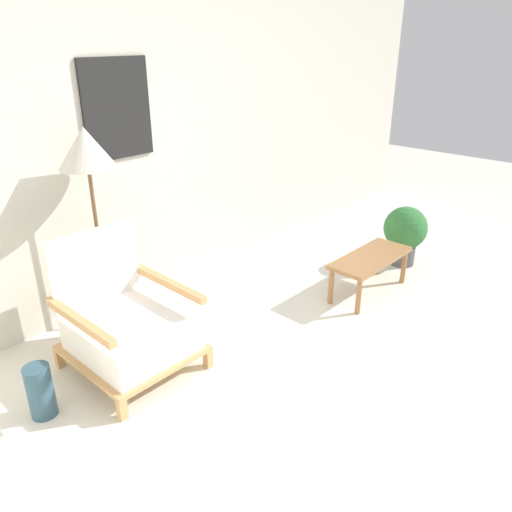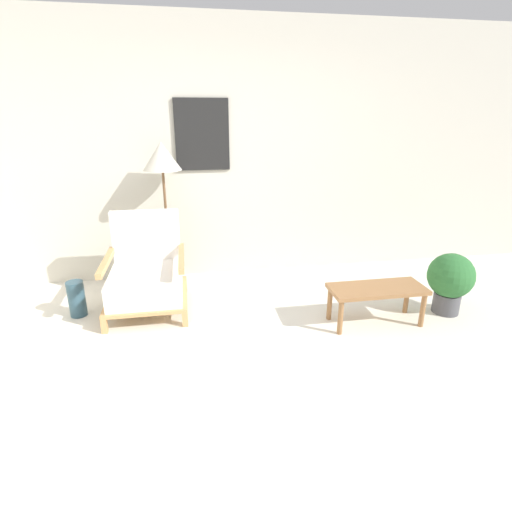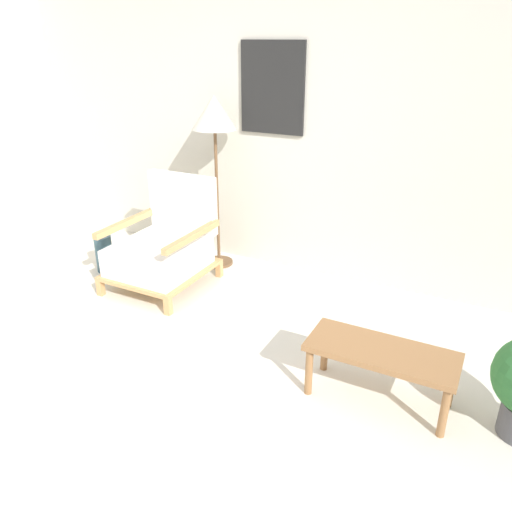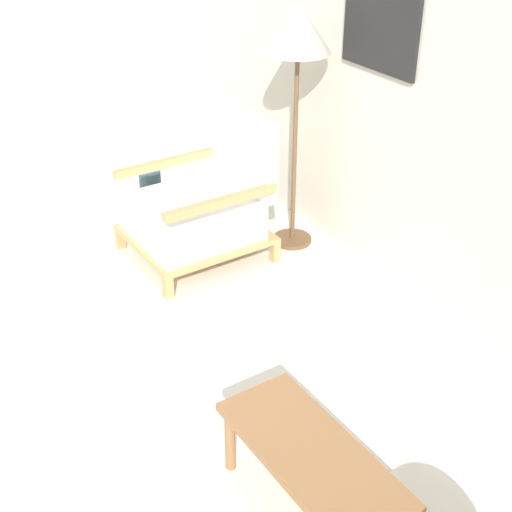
{
  "view_description": "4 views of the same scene",
  "coord_description": "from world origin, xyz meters",
  "px_view_note": "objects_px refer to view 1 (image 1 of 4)",
  "views": [
    {
      "loc": [
        -2.33,
        -1.09,
        2.05
      ],
      "look_at": [
        0.15,
        1.19,
        0.55
      ],
      "focal_mm": 35.0,
      "sensor_mm": 36.0,
      "label": 1
    },
    {
      "loc": [
        -0.43,
        -2.14,
        1.75
      ],
      "look_at": [
        0.15,
        1.19,
        0.55
      ],
      "focal_mm": 28.0,
      "sensor_mm": 36.0,
      "label": 2
    },
    {
      "loc": [
        1.6,
        -1.59,
        1.93
      ],
      "look_at": [
        0.15,
        1.19,
        0.55
      ],
      "focal_mm": 35.0,
      "sensor_mm": 36.0,
      "label": 3
    },
    {
      "loc": [
        2.61,
        -0.41,
        2.3
      ],
      "look_at": [
        0.15,
        1.19,
        0.55
      ],
      "focal_mm": 50.0,
      "sensor_mm": 36.0,
      "label": 4
    }
  ],
  "objects_px": {
    "coffee_table": "(370,261)",
    "potted_plant": "(405,232)",
    "floor_lamp": "(87,157)",
    "armchair": "(125,322)",
    "vase": "(40,391)"
  },
  "relations": [
    {
      "from": "vase",
      "to": "floor_lamp",
      "type": "bearing_deg",
      "value": 36.29
    },
    {
      "from": "armchair",
      "to": "floor_lamp",
      "type": "height_order",
      "value": "floor_lamp"
    },
    {
      "from": "floor_lamp",
      "to": "armchair",
      "type": "bearing_deg",
      "value": -109.21
    },
    {
      "from": "vase",
      "to": "potted_plant",
      "type": "distance_m",
      "value": 3.41
    },
    {
      "from": "armchair",
      "to": "coffee_table",
      "type": "distance_m",
      "value": 2.1
    },
    {
      "from": "floor_lamp",
      "to": "coffee_table",
      "type": "relative_size",
      "value": 1.81
    },
    {
      "from": "coffee_table",
      "to": "vase",
      "type": "relative_size",
      "value": 2.49
    },
    {
      "from": "armchair",
      "to": "floor_lamp",
      "type": "bearing_deg",
      "value": 70.79
    },
    {
      "from": "floor_lamp",
      "to": "potted_plant",
      "type": "distance_m",
      "value": 2.95
    },
    {
      "from": "coffee_table",
      "to": "potted_plant",
      "type": "bearing_deg",
      "value": 5.55
    },
    {
      "from": "armchair",
      "to": "coffee_table",
      "type": "height_order",
      "value": "armchair"
    },
    {
      "from": "vase",
      "to": "coffee_table",
      "type": "bearing_deg",
      "value": -12.89
    },
    {
      "from": "armchair",
      "to": "potted_plant",
      "type": "distance_m",
      "value": 2.8
    },
    {
      "from": "coffee_table",
      "to": "potted_plant",
      "type": "height_order",
      "value": "potted_plant"
    },
    {
      "from": "floor_lamp",
      "to": "coffee_table",
      "type": "bearing_deg",
      "value": -33.77
    }
  ]
}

